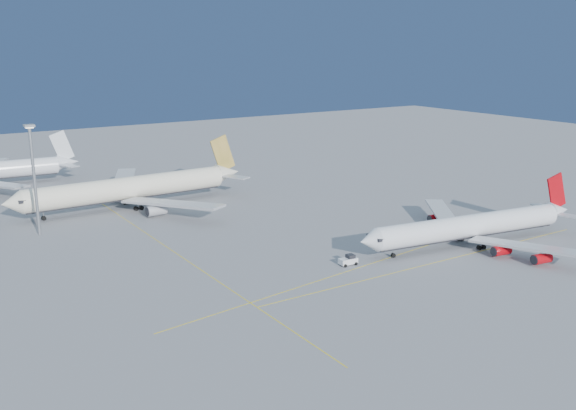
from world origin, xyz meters
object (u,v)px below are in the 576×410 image
(light_mast, at_px, (34,171))
(pushback_tug, at_px, (348,260))
(airliner_virgin, at_px, (473,226))
(airliner_etihad, at_px, (133,188))

(light_mast, bearing_deg, pushback_tug, -49.38)
(airliner_virgin, bearing_deg, light_mast, 150.59)
(pushback_tug, bearing_deg, airliner_etihad, 109.54)
(airliner_virgin, height_order, light_mast, light_mast)
(airliner_virgin, xyz_separation_m, pushback_tug, (-32.78, 4.52, -3.48))
(airliner_etihad, height_order, light_mast, light_mast)
(airliner_virgin, height_order, airliner_etihad, airliner_etihad)
(airliner_virgin, distance_m, airliner_etihad, 93.79)
(airliner_etihad, distance_m, pushback_tug, 75.48)
(airliner_etihad, height_order, pushback_tug, airliner_etihad)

